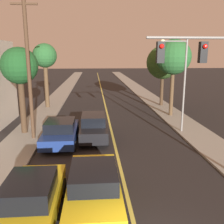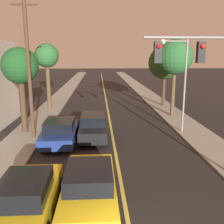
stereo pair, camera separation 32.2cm
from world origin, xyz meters
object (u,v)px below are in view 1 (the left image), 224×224
Objects in this scene: tree_right_near at (174,58)px; tree_right_far at (163,63)px; car_near_lane_front at (94,185)px; car_near_lane_second at (93,126)px; streetlamp_right at (178,73)px; traffic_signal_mast at (209,76)px; tree_left_far at (19,67)px; car_outer_lane_second at (61,132)px; utility_pole_left at (29,67)px; tree_left_near at (45,57)px; car_outer_lane_front at (31,199)px.

tree_right_near is 1.06× the size of tree_right_far.
tree_right_near is at bearing 62.21° from car_near_lane_front.
streetlamp_right is (5.92, 0.81, 3.48)m from car_near_lane_second.
tree_right_far is at bearing 54.06° from car_near_lane_second.
tree_left_far is (-10.08, 6.80, 0.06)m from traffic_signal_mast.
tree_right_far is (7.46, 18.08, 3.90)m from car_near_lane_front.
car_near_lane_front is 0.76× the size of traffic_signal_mast.
car_near_lane_second reaches higher than car_outer_lane_second.
utility_pole_left is 1.37× the size of tree_left_near.
car_near_lane_front is 7.79m from car_near_lane_second.
car_near_lane_second is 13.29m from tree_right_far.
car_near_lane_second is at bearing 90.00° from car_near_lane_front.
car_near_lane_second is at bearing -64.66° from tree_left_near.
car_outer_lane_front is at bearing -159.50° from car_near_lane_front.
car_near_lane_front is 0.99× the size of car_near_lane_second.
utility_pole_left is 1.41× the size of tree_right_far.
streetlamp_right is at bearing 49.52° from car_outer_lane_front.
car_outer_lane_second is 9.42m from traffic_signal_mast.
streetlamp_right is at bearing 55.44° from car_near_lane_front.
car_near_lane_front is at bearing -112.42° from tree_right_far.
tree_right_far is at bearing 63.16° from car_outer_lane_front.
car_outer_lane_front is 0.76× the size of tree_left_far.
car_near_lane_second is 6.41m from tree_left_far.
car_near_lane_second is 0.82× the size of tree_left_far.
traffic_signal_mast reaches higher than tree_right_far.
car_near_lane_second is 1.08× the size of car_outer_lane_front.
car_outer_lane_second is 8.91m from streetlamp_right.
traffic_signal_mast reaches higher than car_outer_lane_second.
traffic_signal_mast reaches higher than tree_left_far.
traffic_signal_mast is at bearing -57.56° from tree_left_near.
car_near_lane_front reaches higher than car_outer_lane_second.
traffic_signal_mast is at bearing -32.74° from car_outer_lane_second.
car_near_lane_second is 12.20m from tree_left_near.
tree_right_far is (9.54, 18.86, 3.89)m from car_outer_lane_front.
car_near_lane_front is 0.54× the size of utility_pole_left.
car_outer_lane_second is at bearing -37.02° from tree_left_far.
car_near_lane_second is 0.54× the size of utility_pole_left.
car_near_lane_front is 15.86m from tree_right_near.
car_outer_lane_second is 0.52× the size of utility_pole_left.
tree_right_near is at bearing 35.29° from car_outer_lane_second.
utility_pole_left is (-9.14, 5.49, 0.13)m from traffic_signal_mast.
streetlamp_right is 14.38m from tree_left_near.
tree_right_far is (0.37, 4.63, -0.59)m from tree_right_near.
tree_right_far is at bearing 67.58° from car_near_lane_front.
traffic_signal_mast is 0.97× the size of tree_left_near.
tree_left_near is 12.81m from tree_right_near.
tree_right_far is at bearing 80.78° from streetlamp_right.
streetlamp_right reaches higher than car_outer_lane_front.
streetlamp_right is 9.62m from tree_right_far.
car_outer_lane_front is 21.49m from tree_right_far.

